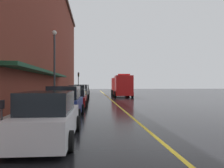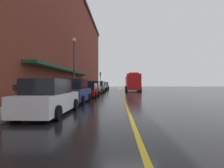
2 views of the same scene
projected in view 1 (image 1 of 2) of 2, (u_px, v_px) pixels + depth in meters
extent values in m
plane|color=black|center=(109.00, 98.00, 32.33)|extent=(112.00, 112.00, 0.00)
cube|color=#ADA8A0|center=(65.00, 98.00, 31.77)|extent=(2.40, 70.00, 0.15)
cube|color=gold|center=(109.00, 98.00, 32.33)|extent=(0.16, 70.00, 0.01)
cube|color=maroon|center=(2.00, 30.00, 30.04)|extent=(13.96, 64.00, 18.41)
cube|color=#19472D|center=(48.00, 73.00, 22.75)|extent=(1.20, 22.40, 0.24)
cube|color=silver|center=(49.00, 123.00, 8.04)|extent=(1.78, 4.85, 0.86)
cube|color=black|center=(48.00, 102.00, 7.80)|extent=(1.59, 2.67, 0.71)
cylinder|color=black|center=(35.00, 124.00, 9.46)|extent=(0.23, 0.64, 0.64)
cylinder|color=black|center=(77.00, 123.00, 9.61)|extent=(0.23, 0.64, 0.64)
cylinder|color=black|center=(8.00, 143.00, 6.47)|extent=(0.23, 0.64, 0.64)
cylinder|color=black|center=(70.00, 141.00, 6.62)|extent=(0.23, 0.64, 0.64)
cube|color=navy|center=(65.00, 106.00, 13.67)|extent=(2.02, 4.35, 0.94)
cube|color=black|center=(64.00, 92.00, 13.46)|extent=(1.76, 2.42, 0.77)
cylinder|color=black|center=(54.00, 109.00, 14.95)|extent=(0.24, 0.65, 0.64)
cylinder|color=black|center=(82.00, 109.00, 15.05)|extent=(0.24, 0.65, 0.64)
cylinder|color=black|center=(44.00, 115.00, 12.29)|extent=(0.24, 0.65, 0.64)
cylinder|color=black|center=(79.00, 114.00, 12.40)|extent=(0.24, 0.65, 0.64)
cube|color=maroon|center=(75.00, 101.00, 19.58)|extent=(1.92, 4.52, 0.76)
cube|color=black|center=(75.00, 93.00, 19.36)|extent=(1.71, 2.49, 0.62)
cylinder|color=black|center=(66.00, 102.00, 20.90)|extent=(0.23, 0.64, 0.64)
cylinder|color=black|center=(87.00, 102.00, 21.04)|extent=(0.23, 0.64, 0.64)
cylinder|color=black|center=(62.00, 105.00, 18.12)|extent=(0.23, 0.64, 0.64)
cylinder|color=black|center=(85.00, 105.00, 18.26)|extent=(0.23, 0.64, 0.64)
cube|color=#A5844C|center=(77.00, 96.00, 24.85)|extent=(1.86, 4.57, 0.93)
cube|color=black|center=(77.00, 89.00, 24.62)|extent=(1.67, 2.51, 0.76)
cylinder|color=black|center=(70.00, 98.00, 26.18)|extent=(0.22, 0.64, 0.64)
cylinder|color=black|center=(86.00, 98.00, 26.33)|extent=(0.22, 0.64, 0.64)
cylinder|color=black|center=(67.00, 100.00, 23.36)|extent=(0.22, 0.64, 0.64)
cylinder|color=black|center=(85.00, 100.00, 23.52)|extent=(0.22, 0.64, 0.64)
cube|color=#595B60|center=(81.00, 94.00, 29.99)|extent=(2.00, 4.27, 0.96)
cube|color=black|center=(81.00, 88.00, 29.78)|extent=(1.76, 2.37, 0.78)
cylinder|color=black|center=(75.00, 96.00, 31.24)|extent=(0.24, 0.65, 0.64)
cylinder|color=black|center=(89.00, 96.00, 31.36)|extent=(0.24, 0.65, 0.64)
cylinder|color=black|center=(73.00, 97.00, 28.63)|extent=(0.24, 0.65, 0.64)
cylinder|color=black|center=(88.00, 97.00, 28.75)|extent=(0.24, 0.65, 0.64)
cube|color=silver|center=(82.00, 93.00, 35.21)|extent=(1.92, 4.58, 0.93)
cube|color=black|center=(82.00, 87.00, 34.98)|extent=(1.69, 2.54, 0.76)
cylinder|color=black|center=(77.00, 94.00, 36.49)|extent=(0.24, 0.65, 0.64)
cylinder|color=black|center=(88.00, 94.00, 36.71)|extent=(0.24, 0.65, 0.64)
cylinder|color=black|center=(76.00, 95.00, 33.71)|extent=(0.24, 0.65, 0.64)
cylinder|color=black|center=(88.00, 95.00, 33.92)|extent=(0.24, 0.65, 0.64)
cube|color=#2D5133|center=(83.00, 92.00, 40.90)|extent=(1.99, 4.56, 0.80)
cube|color=black|center=(83.00, 88.00, 40.67)|extent=(1.75, 2.52, 0.65)
cylinder|color=black|center=(78.00, 93.00, 42.24)|extent=(0.24, 0.65, 0.64)
cylinder|color=black|center=(89.00, 93.00, 42.36)|extent=(0.24, 0.65, 0.64)
cylinder|color=black|center=(77.00, 93.00, 39.44)|extent=(0.24, 0.65, 0.64)
cylinder|color=black|center=(88.00, 93.00, 39.56)|extent=(0.24, 0.65, 0.64)
cube|color=black|center=(85.00, 91.00, 46.29)|extent=(1.83, 4.57, 0.91)
cube|color=black|center=(85.00, 87.00, 46.06)|extent=(1.60, 2.53, 0.75)
cylinder|color=black|center=(81.00, 92.00, 47.58)|extent=(0.24, 0.65, 0.64)
cylinder|color=black|center=(89.00, 92.00, 47.78)|extent=(0.24, 0.65, 0.64)
cylinder|color=black|center=(80.00, 92.00, 44.80)|extent=(0.24, 0.65, 0.64)
cylinder|color=black|center=(89.00, 92.00, 45.00)|extent=(0.24, 0.65, 0.64)
cube|color=red|center=(124.00, 86.00, 32.86)|extent=(2.52, 2.35, 2.93)
cube|color=red|center=(120.00, 86.00, 37.17)|extent=(2.55, 5.68, 2.70)
cube|color=red|center=(124.00, 75.00, 32.85)|extent=(1.75, 0.62, 0.24)
cylinder|color=black|center=(132.00, 94.00, 33.04)|extent=(0.31, 1.00, 1.00)
cylinder|color=black|center=(115.00, 94.00, 32.84)|extent=(0.31, 1.00, 1.00)
cylinder|color=black|center=(129.00, 93.00, 36.56)|extent=(0.31, 1.00, 1.00)
cylinder|color=black|center=(113.00, 93.00, 36.36)|extent=(0.31, 1.00, 1.00)
cylinder|color=black|center=(127.00, 93.00, 38.84)|extent=(0.31, 1.00, 1.00)
cylinder|color=black|center=(112.00, 93.00, 38.64)|extent=(0.31, 1.00, 1.00)
cylinder|color=#4C4C51|center=(73.00, 93.00, 34.24)|extent=(0.07, 0.07, 1.05)
cube|color=black|center=(73.00, 88.00, 34.24)|extent=(0.14, 0.18, 0.28)
cylinder|color=#4C4C51|center=(24.00, 115.00, 9.70)|extent=(0.07, 0.07, 1.05)
cube|color=black|center=(24.00, 99.00, 9.70)|extent=(0.14, 0.18, 0.28)
cylinder|color=#4C4C51|center=(67.00, 95.00, 26.96)|extent=(0.07, 0.07, 1.05)
cube|color=black|center=(67.00, 89.00, 26.96)|extent=(0.14, 0.18, 0.28)
cylinder|color=#4C4C51|center=(2.00, 125.00, 7.35)|extent=(0.07, 0.07, 1.05)
cube|color=black|center=(2.00, 104.00, 7.34)|extent=(0.14, 0.18, 0.28)
cylinder|color=#4C4C51|center=(53.00, 101.00, 17.14)|extent=(0.07, 0.07, 1.05)
cube|color=black|center=(53.00, 93.00, 17.14)|extent=(0.14, 0.18, 0.28)
cylinder|color=#33383D|center=(54.00, 69.00, 21.28)|extent=(0.18, 0.18, 6.50)
sphere|color=white|center=(54.00, 33.00, 21.27)|extent=(0.44, 0.44, 0.44)
cylinder|color=#232326|center=(78.00, 85.00, 47.95)|extent=(0.14, 0.14, 3.40)
cube|color=black|center=(78.00, 75.00, 47.95)|extent=(0.28, 0.36, 0.90)
sphere|color=red|center=(79.00, 73.00, 47.97)|extent=(0.16, 0.16, 0.16)
sphere|color=gold|center=(79.00, 75.00, 47.97)|extent=(0.16, 0.16, 0.16)
sphere|color=green|center=(79.00, 76.00, 47.97)|extent=(0.16, 0.16, 0.16)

